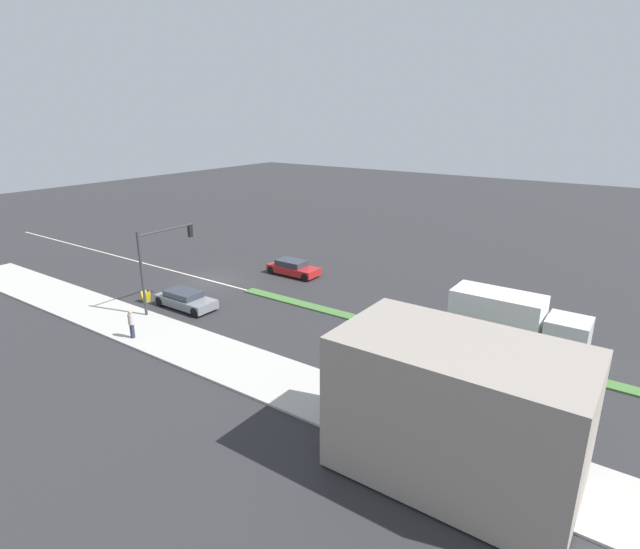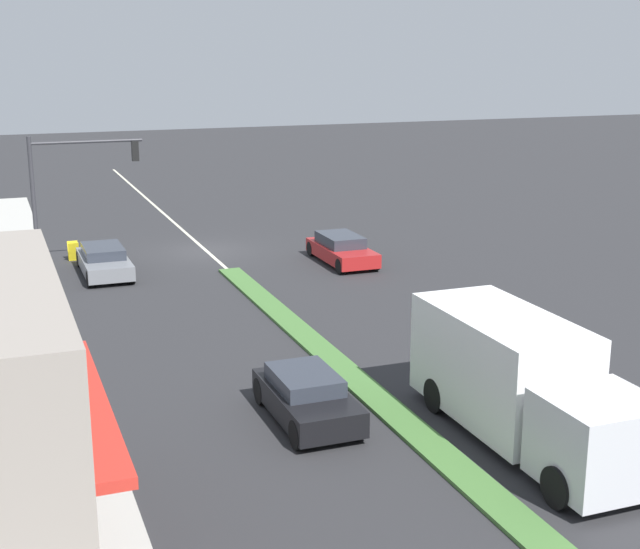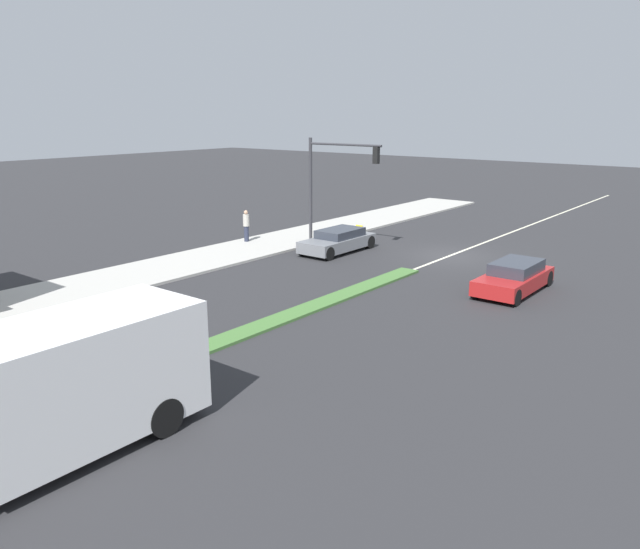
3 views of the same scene
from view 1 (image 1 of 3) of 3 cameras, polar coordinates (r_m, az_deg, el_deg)
name	(u,v)px [view 1 (image 1 of 3)]	position (r m, az deg, el deg)	size (l,w,h in m)	color
ground_plane	(421,336)	(30.80, 11.46, -6.90)	(160.00, 160.00, 0.00)	#2B2B2D
sidewalk_right	(349,406)	(23.49, 3.33, -14.82)	(4.00, 73.00, 0.12)	#B2AFA8
median_strip	(587,379)	(28.91, 28.23, -10.46)	(0.90, 46.00, 0.10)	#477538
lane_marking_center	(212,281)	(40.73, -12.29, -0.72)	(0.16, 60.00, 0.01)	beige
building_corner_store	(456,411)	(18.87, 15.30, -14.81)	(5.43, 8.45, 5.26)	gray
traffic_signal_main	(159,255)	(34.49, -17.96, 2.18)	(4.59, 0.34, 5.60)	#333338
pedestrian	(131,323)	(31.36, -20.75, -5.25)	(0.34, 0.34, 1.73)	#282D42
warning_aframe_sign	(146,297)	(37.27, -19.24, -2.42)	(0.45, 0.53, 0.84)	yellow
delivery_truck	(512,319)	(30.90, 21.11, -4.76)	(2.44, 7.50, 2.87)	silver
suv_black	(435,348)	(28.11, 12.96, -8.14)	(1.77, 3.85, 1.24)	black
hatchback_red	(293,268)	(41.19, -3.10, 0.76)	(1.80, 4.38, 1.23)	#AD1E1E
suv_grey	(186,300)	(35.46, -15.12, -2.78)	(1.85, 4.47, 1.18)	slate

